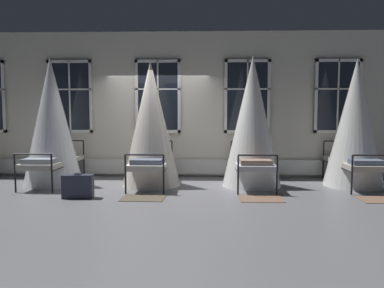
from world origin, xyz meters
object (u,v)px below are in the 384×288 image
object	(u,v)px
cot_third	(151,125)
cot_fourth	(252,123)
cot_second	(52,123)
cot_fifth	(355,125)
suitcase_dark	(78,186)

from	to	relation	value
cot_third	cot_fourth	xyz separation A→B (m)	(2.20, -0.00, 0.04)
cot_third	cot_second	bearing A→B (deg)	89.08
cot_second	cot_third	xyz separation A→B (m)	(2.21, -0.05, -0.04)
cot_third	cot_fifth	bearing A→B (deg)	-88.99
cot_fourth	cot_second	bearing A→B (deg)	89.50
cot_third	cot_fourth	size ratio (longest dim) A/B	0.97
cot_third	suitcase_dark	distance (m)	2.08
cot_fourth	suitcase_dark	bearing A→B (deg)	111.04
cot_fourth	cot_fifth	size ratio (longest dim) A/B	1.02
cot_fourth	suitcase_dark	world-z (taller)	cot_fourth
suitcase_dark	cot_second	bearing A→B (deg)	124.50
cot_second	cot_third	world-z (taller)	cot_second
cot_fourth	cot_fifth	xyz separation A→B (m)	(2.22, 0.06, -0.03)
cot_second	cot_fifth	xyz separation A→B (m)	(6.62, 0.01, -0.02)
cot_second	cot_third	bearing A→B (deg)	-89.93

